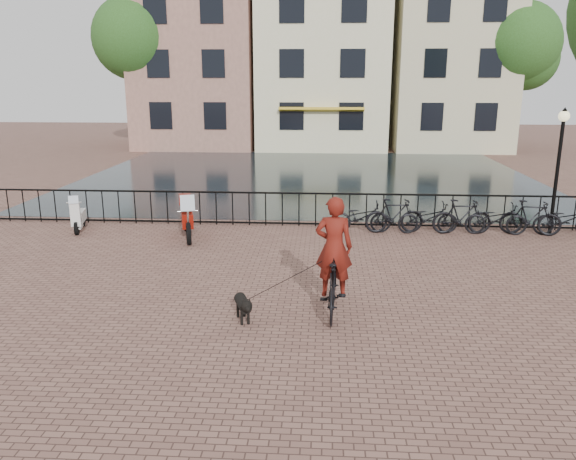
# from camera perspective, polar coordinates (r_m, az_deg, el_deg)

# --- Properties ---
(ground) EXTENTS (100.00, 100.00, 0.00)m
(ground) POSITION_cam_1_polar(r_m,az_deg,el_deg) (9.36, -1.23, -11.90)
(ground) COLOR brown
(ground) RESTS_ON ground
(canal_water) EXTENTS (20.00, 20.00, 0.00)m
(canal_water) POSITION_cam_1_polar(r_m,az_deg,el_deg) (25.98, 2.08, 5.55)
(canal_water) COLOR black
(canal_water) RESTS_ON ground
(railing) EXTENTS (20.00, 0.05, 1.02)m
(railing) POSITION_cam_1_polar(r_m,az_deg,el_deg) (16.76, 1.12, 2.09)
(railing) COLOR black
(railing) RESTS_ON ground
(canal_house_left) EXTENTS (7.50, 9.00, 12.80)m
(canal_house_left) POSITION_cam_1_polar(r_m,az_deg,el_deg) (39.26, -8.80, 17.93)
(canal_house_left) COLOR #875A4E
(canal_house_left) RESTS_ON ground
(canal_house_mid) EXTENTS (8.00, 9.50, 11.80)m
(canal_house_mid) POSITION_cam_1_polar(r_m,az_deg,el_deg) (38.36, 3.55, 17.39)
(canal_house_mid) COLOR beige
(canal_house_mid) RESTS_ON ground
(canal_house_right) EXTENTS (7.00, 9.00, 13.30)m
(canal_house_right) POSITION_cam_1_polar(r_m,az_deg,el_deg) (39.18, 15.96, 17.92)
(canal_house_right) COLOR beige
(canal_house_right) RESTS_ON ground
(tree_far_left) EXTENTS (5.04, 5.04, 9.27)m
(tree_far_left) POSITION_cam_1_polar(r_m,az_deg,el_deg) (37.31, -15.39, 18.26)
(tree_far_left) COLOR black
(tree_far_left) RESTS_ON ground
(tree_far_right) EXTENTS (4.76, 4.76, 8.76)m
(tree_far_right) POSITION_cam_1_polar(r_m,az_deg,el_deg) (37.14, 22.44, 17.13)
(tree_far_right) COLOR black
(tree_far_right) RESTS_ON ground
(lamp_post) EXTENTS (0.30, 0.30, 3.45)m
(lamp_post) POSITION_cam_1_polar(r_m,az_deg,el_deg) (17.28, 25.89, 7.31)
(lamp_post) COLOR black
(lamp_post) RESTS_ON ground
(cyclist) EXTENTS (0.85, 1.94, 2.61)m
(cyclist) POSITION_cam_1_polar(r_m,az_deg,el_deg) (10.32, 4.65, -3.37)
(cyclist) COLOR black
(cyclist) RESTS_ON ground
(dog) EXTENTS (0.52, 0.84, 0.54)m
(dog) POSITION_cam_1_polar(r_m,az_deg,el_deg) (10.27, -4.61, -7.77)
(dog) COLOR black
(dog) RESTS_ON ground
(motorcycle) EXTENTS (1.00, 2.00, 1.39)m
(motorcycle) POSITION_cam_1_polar(r_m,az_deg,el_deg) (15.72, -10.26, 1.71)
(motorcycle) COLOR maroon
(motorcycle) RESTS_ON ground
(scooter) EXTENTS (0.65, 1.30, 1.16)m
(scooter) POSITION_cam_1_polar(r_m,az_deg,el_deg) (17.33, -20.51, 1.83)
(scooter) COLOR silver
(scooter) RESTS_ON ground
(parked_bike_0) EXTENTS (1.72, 0.60, 0.90)m
(parked_bike_0) POSITION_cam_1_polar(r_m,az_deg,el_deg) (16.20, 7.39, 1.33)
(parked_bike_0) COLOR black
(parked_bike_0) RESTS_ON ground
(parked_bike_1) EXTENTS (1.71, 0.65, 1.00)m
(parked_bike_1) POSITION_cam_1_polar(r_m,az_deg,el_deg) (16.28, 10.74, 1.43)
(parked_bike_1) COLOR black
(parked_bike_1) RESTS_ON ground
(parked_bike_2) EXTENTS (1.77, 0.76, 0.90)m
(parked_bike_2) POSITION_cam_1_polar(r_m,az_deg,el_deg) (16.44, 14.02, 1.20)
(parked_bike_2) COLOR black
(parked_bike_2) RESTS_ON ground
(parked_bike_3) EXTENTS (1.69, 0.56, 1.00)m
(parked_bike_3) POSITION_cam_1_polar(r_m,az_deg,el_deg) (16.62, 17.25, 1.29)
(parked_bike_3) COLOR black
(parked_bike_3) RESTS_ON ground
(parked_bike_4) EXTENTS (1.74, 0.66, 0.90)m
(parked_bike_4) POSITION_cam_1_polar(r_m,az_deg,el_deg) (16.88, 20.37, 1.06)
(parked_bike_4) COLOR black
(parked_bike_4) RESTS_ON ground
(parked_bike_5) EXTENTS (1.72, 0.75, 1.00)m
(parked_bike_5) POSITION_cam_1_polar(r_m,az_deg,el_deg) (17.17, 23.42, 1.14)
(parked_bike_5) COLOR black
(parked_bike_5) RESTS_ON ground
(parked_bike_6) EXTENTS (1.76, 0.74, 0.90)m
(parked_bike_6) POSITION_cam_1_polar(r_m,az_deg,el_deg) (17.52, 26.33, 0.91)
(parked_bike_6) COLOR black
(parked_bike_6) RESTS_ON ground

